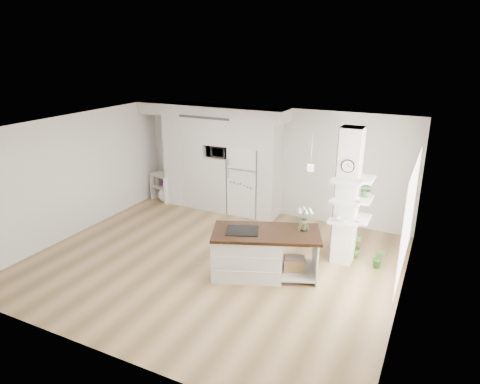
% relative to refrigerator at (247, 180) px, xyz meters
% --- Properties ---
extents(floor, '(7.00, 6.00, 0.01)m').
position_rel_refrigerator_xyz_m(floor, '(0.53, -2.68, -0.88)').
color(floor, tan).
rests_on(floor, ground).
extents(room, '(7.04, 6.04, 2.72)m').
position_rel_refrigerator_xyz_m(room, '(0.53, -2.68, 0.98)').
color(room, white).
rests_on(room, ground).
extents(cabinet_wall, '(4.00, 0.71, 2.70)m').
position_rel_refrigerator_xyz_m(cabinet_wall, '(-0.92, -0.01, 0.63)').
color(cabinet_wall, silver).
rests_on(cabinet_wall, floor).
extents(refrigerator, '(0.78, 0.69, 1.75)m').
position_rel_refrigerator_xyz_m(refrigerator, '(0.00, 0.00, 0.00)').
color(refrigerator, white).
rests_on(refrigerator, floor).
extents(column, '(0.69, 0.90, 2.70)m').
position_rel_refrigerator_xyz_m(column, '(2.90, -1.55, 0.48)').
color(column, silver).
rests_on(column, floor).
extents(window, '(0.00, 2.40, 2.40)m').
position_rel_refrigerator_xyz_m(window, '(4.00, -2.38, 0.62)').
color(window, white).
rests_on(window, room).
extents(pendant_light, '(0.12, 0.12, 0.10)m').
position_rel_refrigerator_xyz_m(pendant_light, '(2.23, -2.53, 1.24)').
color(pendant_light, white).
rests_on(pendant_light, room).
extents(kitchen_island, '(2.16, 1.59, 1.45)m').
position_rel_refrigerator_xyz_m(kitchen_island, '(1.45, -2.75, -0.41)').
color(kitchen_island, silver).
rests_on(kitchen_island, floor).
extents(bookshelf, '(0.72, 0.54, 0.76)m').
position_rel_refrigerator_xyz_m(bookshelf, '(-2.45, -0.19, -0.55)').
color(bookshelf, silver).
rests_on(bookshelf, floor).
extents(floor_plant_a, '(0.28, 0.25, 0.42)m').
position_rel_refrigerator_xyz_m(floor_plant_a, '(3.52, -1.50, -0.66)').
color(floor_plant_a, '#316628').
rests_on(floor_plant_a, floor).
extents(floor_plant_b, '(0.34, 0.34, 0.50)m').
position_rel_refrigerator_xyz_m(floor_plant_b, '(2.99, -1.24, -0.63)').
color(floor_plant_b, '#316628').
rests_on(floor_plant_b, floor).
extents(microwave, '(0.54, 0.37, 0.30)m').
position_rel_refrigerator_xyz_m(microwave, '(-0.75, -0.06, 0.69)').
color(microwave, '#2D2D2D').
rests_on(microwave, cabinet_wall).
extents(shelf_plant, '(0.27, 0.23, 0.30)m').
position_rel_refrigerator_xyz_m(shelf_plant, '(3.15, -1.38, 0.65)').
color(shelf_plant, '#316628').
rests_on(shelf_plant, column).
extents(decor_bowl, '(0.22, 0.22, 0.05)m').
position_rel_refrigerator_xyz_m(decor_bowl, '(2.82, -1.78, 0.13)').
color(decor_bowl, white).
rests_on(decor_bowl, column).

